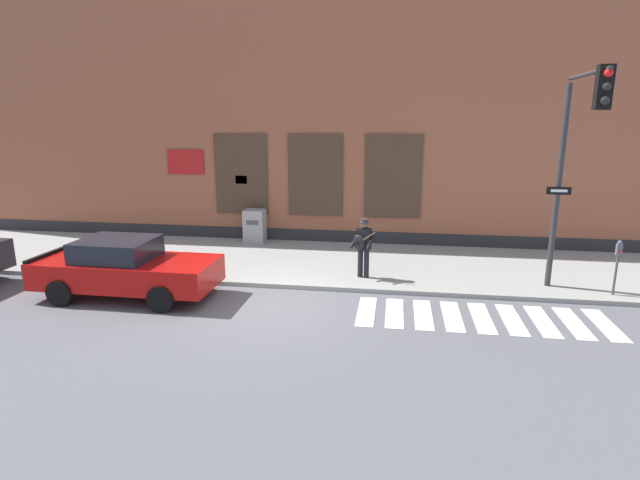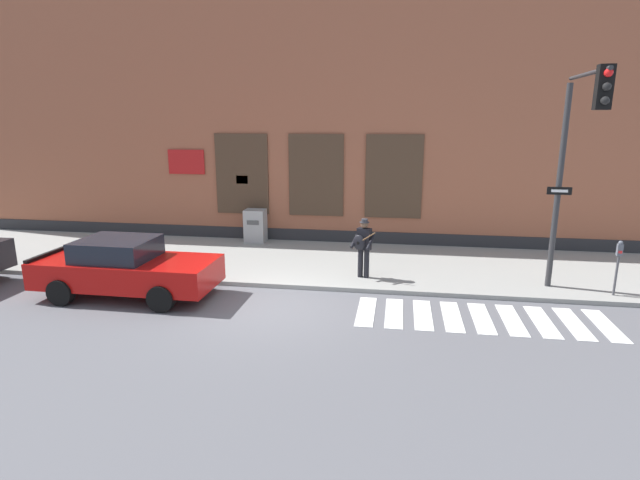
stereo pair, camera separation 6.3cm
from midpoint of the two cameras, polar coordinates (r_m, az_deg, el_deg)
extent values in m
plane|color=#56565B|center=(12.45, -5.24, -7.65)|extent=(160.00, 160.00, 0.00)
cube|color=gray|center=(16.06, -1.81, -2.45)|extent=(28.00, 5.11, 0.12)
cube|color=#99563D|center=(19.93, 0.62, 13.36)|extent=(28.00, 4.00, 8.83)
cube|color=#28282B|center=(18.42, -0.34, 0.35)|extent=(28.00, 0.04, 0.55)
cube|color=#473323|center=(18.68, -8.81, 7.45)|extent=(1.98, 0.06, 2.92)
cube|color=black|center=(18.67, -8.82, 7.45)|extent=(1.86, 0.03, 2.80)
cube|color=#473323|center=(18.03, -0.35, 7.39)|extent=(1.98, 0.06, 2.92)
cube|color=black|center=(18.02, -0.36, 7.39)|extent=(1.86, 0.03, 2.80)
cube|color=#473323|center=(17.79, 8.53, 7.16)|extent=(1.98, 0.06, 2.92)
cube|color=black|center=(17.78, 8.53, 7.15)|extent=(1.86, 0.03, 2.80)
cube|color=red|center=(19.39, -14.94, 8.62)|extent=(1.40, 0.04, 0.90)
cube|color=yellow|center=(18.68, -8.81, 6.83)|extent=(0.44, 0.02, 0.30)
cube|color=silver|center=(12.18, 5.45, -8.12)|extent=(0.42, 1.90, 0.01)
cube|color=silver|center=(12.16, 8.63, -8.25)|extent=(0.42, 1.90, 0.01)
cube|color=silver|center=(12.18, 11.82, -8.35)|extent=(0.42, 1.90, 0.01)
cube|color=silver|center=(12.24, 14.98, -8.43)|extent=(0.42, 1.90, 0.01)
cube|color=silver|center=(12.33, 18.11, -8.48)|extent=(0.42, 1.90, 0.01)
cube|color=silver|center=(12.46, 21.18, -8.51)|extent=(0.42, 1.90, 0.01)
cube|color=silver|center=(12.62, 24.19, -8.52)|extent=(0.42, 1.90, 0.01)
cube|color=silver|center=(12.82, 27.11, -8.50)|extent=(0.42, 1.90, 0.01)
cube|color=silver|center=(13.04, 29.93, -8.46)|extent=(0.42, 1.90, 0.01)
cube|color=#B20F0C|center=(13.84, -20.97, -3.39)|extent=(4.62, 1.89, 0.68)
cube|color=black|center=(13.82, -22.07, -0.93)|extent=(1.86, 1.60, 0.52)
cube|color=black|center=(15.01, -28.52, -1.37)|extent=(0.12, 1.69, 0.08)
cube|color=silver|center=(13.35, -11.35, -3.04)|extent=(0.06, 0.24, 0.12)
cube|color=red|center=(15.52, -27.15, -1.96)|extent=(0.06, 0.24, 0.12)
cube|color=silver|center=(12.34, -13.22, -4.52)|extent=(0.06, 0.24, 0.12)
cube|color=red|center=(14.66, -29.77, -3.11)|extent=(0.06, 0.24, 0.12)
cylinder|color=black|center=(14.08, -14.37, -4.07)|extent=(0.66, 0.25, 0.66)
cylinder|color=black|center=(12.59, -17.57, -6.40)|extent=(0.66, 0.25, 0.66)
cylinder|color=black|center=(15.34, -23.54, -3.34)|extent=(0.66, 0.25, 0.66)
cylinder|color=black|center=(13.99, -27.40, -5.33)|extent=(0.66, 0.25, 0.66)
cylinder|color=black|center=(14.19, 5.47, -2.72)|extent=(0.15, 0.15, 0.81)
cylinder|color=black|center=(14.24, 4.77, -2.65)|extent=(0.15, 0.15, 0.81)
cube|color=black|center=(14.04, 5.19, 0.12)|extent=(0.43, 0.33, 0.62)
sphere|color=brown|center=(13.95, 5.23, 1.79)|extent=(0.22, 0.22, 0.22)
cylinder|color=#333338|center=(13.93, 5.24, 2.04)|extent=(0.28, 0.28, 0.02)
cylinder|color=#333338|center=(13.93, 5.24, 2.24)|extent=(0.18, 0.18, 0.09)
cylinder|color=black|center=(13.87, 5.94, -0.23)|extent=(0.25, 0.51, 0.39)
cylinder|color=black|center=(14.05, 4.13, -0.01)|extent=(0.25, 0.51, 0.39)
ellipsoid|color=black|center=(13.93, 4.60, -0.30)|extent=(0.38, 0.23, 0.44)
cylinder|color=black|center=(13.87, 4.50, -0.35)|extent=(0.09, 0.04, 0.09)
cylinder|color=brown|center=(13.77, 5.57, 0.29)|extent=(0.46, 0.19, 0.34)
cylinder|color=#2D2D30|center=(14.35, 25.70, 5.26)|extent=(0.15, 0.15, 5.26)
cylinder|color=#2D2D30|center=(12.97, 28.49, 16.37)|extent=(0.19, 2.72, 0.09)
cube|color=black|center=(11.91, 29.84, 14.91)|extent=(0.31, 0.25, 0.88)
sphere|color=red|center=(11.77, 30.25, 16.19)|extent=(0.17, 0.17, 0.17)
sphere|color=black|center=(11.75, 30.09, 14.92)|extent=(0.17, 0.17, 0.17)
sphere|color=black|center=(11.74, 29.93, 13.64)|extent=(0.17, 0.17, 0.17)
cube|color=black|center=(14.25, 25.80, 5.08)|extent=(0.60, 0.05, 0.20)
cube|color=white|center=(14.23, 25.82, 5.07)|extent=(0.40, 0.03, 0.07)
cylinder|color=#47474C|center=(14.77, 30.84, -3.50)|extent=(0.06, 0.06, 1.05)
cube|color=#565B66|center=(14.60, 31.16, -0.97)|extent=(0.13, 0.10, 0.30)
sphere|color=#565B66|center=(14.57, 31.24, -0.28)|extent=(0.11, 0.11, 0.11)
cube|color=red|center=(14.56, 31.21, -1.19)|extent=(0.09, 0.01, 0.07)
cube|color=#9E9E9E|center=(18.40, -7.29, 1.63)|extent=(0.74, 0.61, 1.19)
cube|color=#4C4C4C|center=(18.07, -7.59, 1.98)|extent=(0.45, 0.02, 0.16)
camera|label=1|loc=(0.03, -89.86, 0.03)|focal=28.00mm
camera|label=2|loc=(0.03, 90.14, -0.03)|focal=28.00mm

